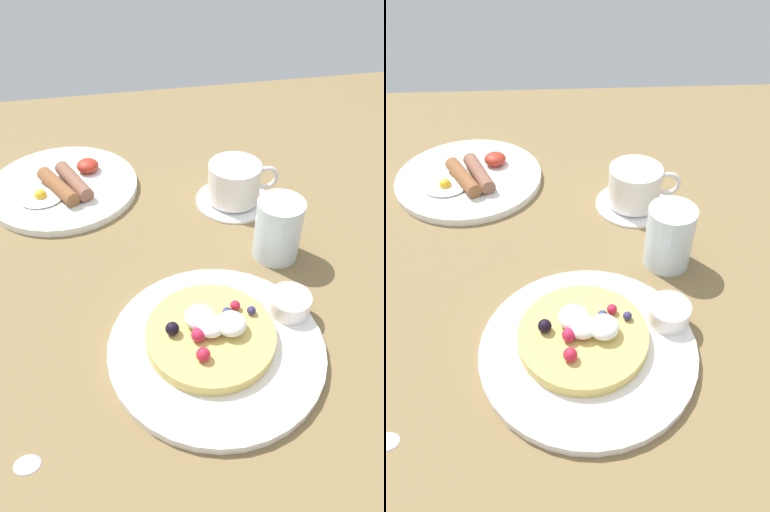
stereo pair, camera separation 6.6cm
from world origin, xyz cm
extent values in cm
cube|color=olive|center=(0.00, 0.00, -1.50)|extent=(175.37, 127.19, 3.00)
cylinder|color=white|center=(6.13, -13.22, 0.62)|extent=(26.43, 26.43, 1.24)
cylinder|color=#D3B65D|center=(5.53, -12.38, 2.07)|extent=(15.82, 15.82, 1.66)
sphere|color=navy|center=(4.19, -10.56, 3.45)|extent=(1.10, 1.10, 1.10)
sphere|color=navy|center=(11.09, -10.55, 3.46)|extent=(1.11, 1.11, 1.11)
sphere|color=red|center=(5.51, -13.11, 3.69)|extent=(1.59, 1.59, 1.59)
sphere|color=red|center=(3.85, -16.14, 3.73)|extent=(1.65, 1.65, 1.65)
sphere|color=red|center=(9.30, -9.44, 3.54)|extent=(1.27, 1.27, 1.27)
sphere|color=#C01F42|center=(3.82, -13.33, 3.74)|extent=(1.68, 1.68, 1.68)
sphere|color=black|center=(0.99, -11.82, 3.74)|extent=(1.67, 1.67, 1.67)
sphere|color=navy|center=(8.06, -10.35, 3.53)|extent=(1.26, 1.26, 1.26)
ellipsoid|color=white|center=(5.52, -12.38, 3.93)|extent=(3.43, 3.43, 2.06)
ellipsoid|color=white|center=(7.97, -12.60, 4.01)|extent=(3.71, 3.71, 2.23)
ellipsoid|color=white|center=(4.47, -10.91, 4.03)|extent=(3.75, 3.75, 2.25)
cylinder|color=white|center=(16.54, -9.48, 2.51)|extent=(5.37, 5.37, 2.54)
cylinder|color=maroon|center=(16.54, -9.48, 3.02)|extent=(4.40, 4.40, 0.30)
cylinder|color=white|center=(-12.42, 25.22, 0.64)|extent=(25.63, 25.63, 1.28)
cylinder|color=brown|center=(-10.32, 23.95, 2.52)|extent=(6.48, 10.56, 2.48)
cylinder|color=brown|center=(-12.94, 22.82, 2.52)|extent=(7.22, 10.35, 2.48)
ellipsoid|color=white|center=(-15.86, 21.41, 1.58)|extent=(7.18, 6.10, 0.60)
sphere|color=yellow|center=(-15.86, 21.41, 2.08)|extent=(2.00, 2.00, 2.00)
ellipsoid|color=#AF2D1E|center=(-7.89, 28.78, 2.35)|extent=(3.89, 3.89, 2.14)
cylinder|color=white|center=(15.79, 16.58, 0.40)|extent=(12.57, 12.57, 0.81)
cylinder|color=white|center=(15.79, 16.58, 4.00)|extent=(8.61, 8.61, 6.38)
torus|color=white|center=(21.09, 16.28, 4.32)|extent=(4.41, 1.04, 4.37)
cylinder|color=brown|center=(15.79, 16.58, 6.04)|extent=(7.32, 7.32, 0.51)
ellipsoid|color=silver|center=(-15.88, -23.55, 0.30)|extent=(2.86, 2.20, 0.60)
cylinder|color=silver|center=(18.67, 2.62, 4.70)|extent=(6.77, 6.77, 9.39)
camera|label=1|loc=(-3.61, -48.77, 49.26)|focal=34.46mm
camera|label=2|loc=(2.90, -49.56, 49.26)|focal=34.46mm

